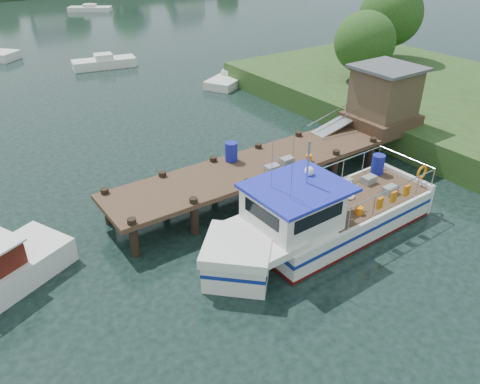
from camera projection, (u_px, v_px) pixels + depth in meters
ground_plane at (239, 197)px, 20.79m from camera, size 160.00×160.00×0.00m
dock at (348, 119)px, 22.91m from camera, size 16.60×3.00×4.78m
lobster_boat at (317, 219)px, 17.54m from camera, size 10.74×3.32×5.10m
moored_far at (90, 9)px, 64.91m from camera, size 5.88×4.85×0.98m
moored_b at (104, 62)px, 39.42m from camera, size 5.39×2.67×1.14m
moored_c at (235, 77)px, 35.97m from camera, size 6.32×4.68×0.96m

